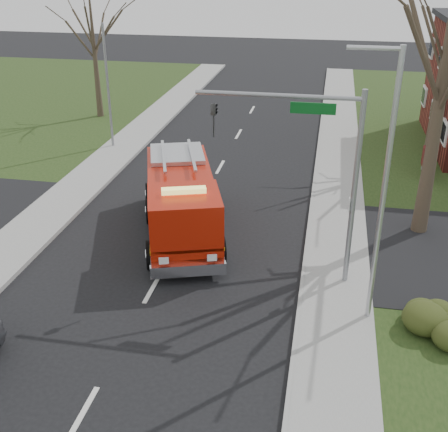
# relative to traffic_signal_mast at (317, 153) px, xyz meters

# --- Properties ---
(ground) EXTENTS (120.00, 120.00, 0.00)m
(ground) POSITION_rel_traffic_signal_mast_xyz_m (-5.21, -1.50, -4.71)
(ground) COLOR black
(ground) RESTS_ON ground
(sidewalk_right) EXTENTS (2.40, 80.00, 0.15)m
(sidewalk_right) POSITION_rel_traffic_signal_mast_xyz_m (0.99, -1.50, -4.63)
(sidewalk_right) COLOR gray
(sidewalk_right) RESTS_ON ground
(health_center_sign) EXTENTS (0.12, 2.00, 1.40)m
(health_center_sign) POSITION_rel_traffic_signal_mast_xyz_m (5.29, 11.00, -3.83)
(health_center_sign) COLOR #531314
(health_center_sign) RESTS_ON ground
(hedge_corner) EXTENTS (2.80, 2.00, 0.90)m
(hedge_corner) POSITION_rel_traffic_signal_mast_xyz_m (3.79, -2.50, -4.13)
(hedge_corner) COLOR #2B3914
(hedge_corner) RESTS_ON lawn_right
(bare_tree_far) EXTENTS (5.25, 5.25, 10.50)m
(bare_tree_far) POSITION_rel_traffic_signal_mast_xyz_m (5.79, 13.50, 1.78)
(bare_tree_far) COLOR #35291F
(bare_tree_far) RESTS_ON ground
(bare_tree_left) EXTENTS (4.50, 4.50, 9.00)m
(bare_tree_left) POSITION_rel_traffic_signal_mast_xyz_m (-15.21, 18.50, 0.86)
(bare_tree_left) COLOR #35291F
(bare_tree_left) RESTS_ON ground
(traffic_signal_mast) EXTENTS (5.29, 0.18, 6.80)m
(traffic_signal_mast) POSITION_rel_traffic_signal_mast_xyz_m (0.00, 0.00, 0.00)
(traffic_signal_mast) COLOR gray
(traffic_signal_mast) RESTS_ON ground
(streetlight_pole) EXTENTS (1.48, 0.16, 8.40)m
(streetlight_pole) POSITION_rel_traffic_signal_mast_xyz_m (1.93, -2.00, -0.16)
(streetlight_pole) COLOR #B7BABF
(streetlight_pole) RESTS_ON ground
(utility_pole_far) EXTENTS (0.14, 0.14, 7.00)m
(utility_pole_far) POSITION_rel_traffic_signal_mast_xyz_m (-12.01, 12.50, -1.21)
(utility_pole_far) COLOR gray
(utility_pole_far) RESTS_ON ground
(fire_engine) EXTENTS (4.83, 8.02, 3.06)m
(fire_engine) POSITION_rel_traffic_signal_mast_xyz_m (-5.22, 2.52, -3.32)
(fire_engine) COLOR #AA1807
(fire_engine) RESTS_ON ground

